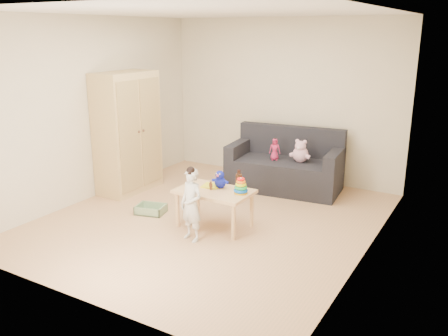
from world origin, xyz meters
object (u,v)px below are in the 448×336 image
Objects in this scene: wardrobe at (127,133)px; play_table at (214,208)px; sofa at (284,175)px; toddler at (191,206)px.

wardrobe is 1.96× the size of play_table.
wardrobe is 1.07× the size of sofa.
toddler is at bearing -100.72° from sofa.
wardrobe is 2.13× the size of toddler.
play_table is (-0.17, -1.80, 0.00)m from sofa.
sofa is at bearing 84.64° from play_table.
sofa is 1.81m from play_table.
toddler is at bearing -29.39° from wardrobe.
wardrobe reaches higher than play_table.
toddler is (-0.03, -0.47, 0.18)m from play_table.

